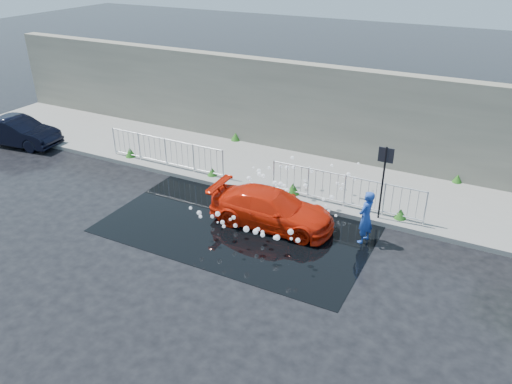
{
  "coord_description": "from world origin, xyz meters",
  "views": [
    {
      "loc": [
        7.01,
        -10.49,
        7.83
      ],
      "look_at": [
        0.81,
        1.45,
        1.0
      ],
      "focal_mm": 35.0,
      "sensor_mm": 36.0,
      "label": 1
    }
  ],
  "objects_px": {
    "red_car": "(272,209)",
    "sign_post": "(384,172)",
    "dark_car": "(18,132)",
    "person": "(366,217)"
  },
  "relations": [
    {
      "from": "sign_post",
      "to": "dark_car",
      "type": "distance_m",
      "value": 15.31
    },
    {
      "from": "red_car",
      "to": "sign_post",
      "type": "bearing_deg",
      "value": -62.3
    },
    {
      "from": "sign_post",
      "to": "red_car",
      "type": "relative_size",
      "value": 0.65
    },
    {
      "from": "red_car",
      "to": "dark_car",
      "type": "xyz_separation_m",
      "value": [
        -12.41,
        1.07,
        0.04
      ]
    },
    {
      "from": "red_car",
      "to": "dark_car",
      "type": "relative_size",
      "value": 1.05
    },
    {
      "from": "red_car",
      "to": "dark_car",
      "type": "bearing_deg",
      "value": 82.64
    },
    {
      "from": "dark_car",
      "to": "sign_post",
      "type": "bearing_deg",
      "value": -95.62
    },
    {
      "from": "dark_car",
      "to": "person",
      "type": "relative_size",
      "value": 2.26
    },
    {
      "from": "sign_post",
      "to": "dark_car",
      "type": "relative_size",
      "value": 0.69
    },
    {
      "from": "dark_car",
      "to": "person",
      "type": "height_order",
      "value": "person"
    }
  ]
}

